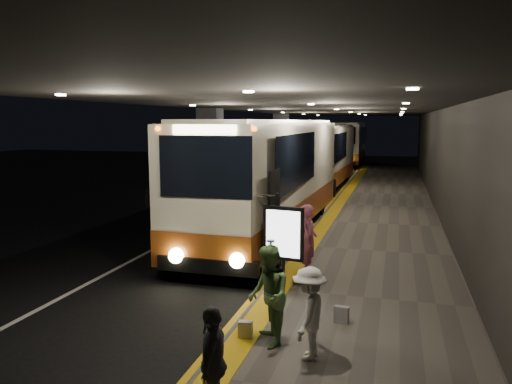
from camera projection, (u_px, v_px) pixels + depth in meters
The scene contains 19 objects.
ground at pixel (211, 252), 15.08m from camera, with size 90.00×90.00×0.00m, color black.
lane_line_white at pixel (213, 218), 20.33m from camera, with size 0.12×50.00×0.01m, color silver.
kerb_stripe_yellow at pixel (314, 224), 19.21m from camera, with size 0.18×50.00×0.01m, color gold.
sidewalk at pixel (378, 225), 18.56m from camera, with size 4.50×50.00×0.15m, color #514C44.
tactile_strip at pixel (327, 220), 19.06m from camera, with size 0.50×50.00×0.01m, color gold.
terminal_wall at pixel (447, 148), 17.54m from camera, with size 0.10×50.00×6.00m, color black.
support_columns at pixel (211, 167), 18.99m from camera, with size 0.80×24.80×4.40m.
canopy at pixel (320, 103), 18.53m from camera, with size 9.00×50.00×0.40m, color black.
coach_main at pixel (270, 182), 17.25m from camera, with size 2.91×12.42×3.85m.
coach_second at pixel (323, 159), 29.48m from camera, with size 2.65×11.41×3.57m.
coach_third at pixel (349, 145), 46.12m from camera, with size 2.72×11.82×3.70m.
passenger_boarding at pixel (308, 240), 12.21m from camera, with size 0.64×0.42×1.76m, color #B85678.
passenger_waiting_green at pixel (268, 295), 8.38m from camera, with size 0.83×0.51×1.71m, color #4F733F.
passenger_waiting_white at pixel (309, 313), 7.91m from camera, with size 0.96×0.45×1.49m, color silver.
passenger_waiting_grey at pixel (213, 362), 6.30m from camera, with size 0.87×0.45×1.49m, color #48484D.
bag_polka at pixel (342, 315), 9.36m from camera, with size 0.27×0.11×0.33m, color black.
bag_plain at pixel (245, 330), 8.71m from camera, with size 0.24×0.14×0.30m, color beige.
info_sign at pixel (283, 235), 10.86m from camera, with size 0.92×0.24×1.93m.
stanchion_post at pixel (271, 267), 10.91m from camera, with size 0.05×0.05×1.19m, color black.
Camera 1 is at (5.31, -13.75, 3.91)m, focal length 35.00 mm.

